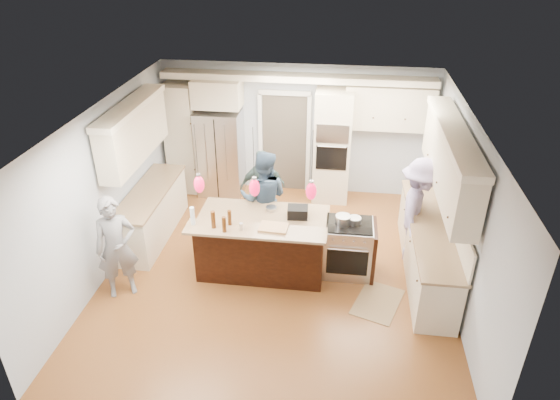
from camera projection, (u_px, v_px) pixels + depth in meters
The scene contains 23 objects.
ground_plane at pixel (277, 271), 8.29m from camera, with size 6.00×6.00×0.00m, color #965F29.
room_shell at pixel (277, 172), 7.41m from camera, with size 5.54×6.04×2.72m.
refrigerator at pixel (220, 153), 10.32m from camera, with size 0.90×0.70×1.80m, color #B7B7BC.
oven_column at pixel (332, 147), 9.96m from camera, with size 0.72×0.69×2.30m.
back_upper_cabinets at pixel (259, 117), 9.96m from camera, with size 5.30×0.61×2.54m.
right_counter_run at pixel (435, 217), 7.76m from camera, with size 0.64×3.10×2.51m.
left_cabinets at pixel (145, 184), 8.75m from camera, with size 0.64×2.30×2.51m.
kitchen_island at pixel (263, 243), 8.14m from camera, with size 2.10×1.46×1.12m.
island_range at pixel (349, 248), 8.06m from camera, with size 0.82×0.71×0.92m.
pendant_lights at pixel (254, 187), 7.00m from camera, with size 1.75×0.15×1.03m.
person_bar_end at pixel (116, 248), 7.41m from camera, with size 0.61×0.40×1.66m, color slate.
person_far_left at pixel (264, 199), 8.64m from camera, with size 0.85×0.66×1.75m, color #344B65.
person_far_right at pixel (262, 186), 9.38m from camera, with size 0.85×0.35×1.45m, color #415B5A.
person_range_side at pixel (418, 211), 8.20m from camera, with size 1.18×0.68×1.83m, color #988BBB.
floor_rug at pixel (378, 302), 7.59m from camera, with size 0.62×0.90×0.01m, color #8F754E.
water_bottle at pixel (193, 216), 7.38m from camera, with size 0.07×0.07×0.29m, color silver.
beer_bottle_a at pixel (213, 220), 7.30m from camera, with size 0.07×0.07×0.27m, color #4A270D.
beer_bottle_b at pixel (224, 224), 7.20m from camera, with size 0.06×0.06×0.25m, color #4A270D.
beer_bottle_c at pixel (230, 218), 7.38m from camera, with size 0.06×0.06×0.24m, color #4A270D.
drink_can at pixel (241, 227), 7.28m from camera, with size 0.06×0.06×0.11m, color #B7B7BC.
cutting_board at pixel (274, 227), 7.33m from camera, with size 0.42×0.30×0.03m, color tan.
pot_large at pixel (343, 220), 7.81m from camera, with size 0.24×0.24×0.14m, color #B7B7BC.
pot_small at pixel (355, 220), 7.82m from camera, with size 0.21×0.21×0.10m, color #B7B7BC.
Camera 1 is at (0.92, -6.62, 5.04)m, focal length 32.00 mm.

